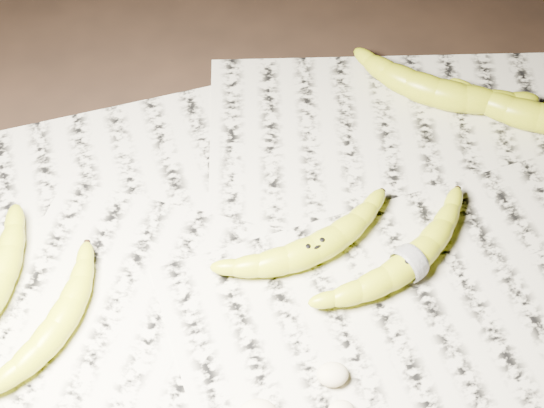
{
  "coord_description": "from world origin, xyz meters",
  "views": [
    {
      "loc": [
        -0.05,
        -0.45,
        0.73
      ],
      "look_at": [
        -0.01,
        0.04,
        0.05
      ],
      "focal_mm": 50.0,
      "sensor_mm": 36.0,
      "label": 1
    }
  ],
  "objects_px": {
    "banana_left_b": "(56,326)",
    "banana_upper_a": "(437,90)",
    "banana_upper_b": "(537,115)",
    "banana_center": "(314,248)",
    "banana_taped": "(410,262)"
  },
  "relations": [
    {
      "from": "banana_upper_a",
      "to": "banana_left_b",
      "type": "bearing_deg",
      "value": -120.45
    },
    {
      "from": "banana_taped",
      "to": "banana_upper_b",
      "type": "relative_size",
      "value": 1.06
    },
    {
      "from": "banana_left_b",
      "to": "banana_upper_a",
      "type": "xyz_separation_m",
      "value": [
        0.46,
        0.3,
        0.0
      ]
    },
    {
      "from": "banana_upper_a",
      "to": "banana_upper_b",
      "type": "relative_size",
      "value": 1.08
    },
    {
      "from": "banana_upper_b",
      "to": "banana_center",
      "type": "bearing_deg",
      "value": -129.69
    },
    {
      "from": "banana_upper_a",
      "to": "banana_taped",
      "type": "bearing_deg",
      "value": -81.54
    },
    {
      "from": "banana_left_b",
      "to": "banana_taped",
      "type": "height_order",
      "value": "banana_taped"
    },
    {
      "from": "banana_taped",
      "to": "banana_upper_a",
      "type": "distance_m",
      "value": 0.26
    },
    {
      "from": "banana_upper_a",
      "to": "banana_upper_b",
      "type": "bearing_deg",
      "value": 2.68
    },
    {
      "from": "banana_upper_b",
      "to": "banana_upper_a",
      "type": "bearing_deg",
      "value": 176.53
    },
    {
      "from": "banana_left_b",
      "to": "banana_upper_b",
      "type": "bearing_deg",
      "value": -37.08
    },
    {
      "from": "banana_taped",
      "to": "banana_upper_a",
      "type": "bearing_deg",
      "value": 36.23
    },
    {
      "from": "banana_left_b",
      "to": "banana_center",
      "type": "distance_m",
      "value": 0.28
    },
    {
      "from": "banana_left_b",
      "to": "banana_upper_b",
      "type": "distance_m",
      "value": 0.63
    },
    {
      "from": "banana_left_b",
      "to": "banana_taped",
      "type": "xyz_separation_m",
      "value": [
        0.38,
        0.05,
        0.0
      ]
    }
  ]
}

